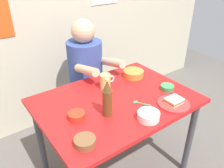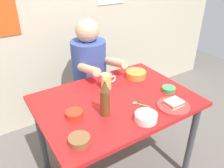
% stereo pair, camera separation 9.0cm
% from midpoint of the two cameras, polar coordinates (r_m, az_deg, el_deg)
% --- Properties ---
extents(dining_table, '(1.10, 0.80, 0.74)m').
position_cam_midpoint_polar(dining_table, '(1.69, -0.53, -6.44)').
color(dining_table, red).
rests_on(dining_table, ground).
extents(stool, '(0.34, 0.34, 0.45)m').
position_cam_midpoint_polar(stool, '(2.35, -7.25, -4.07)').
color(stool, '#4C4C51').
rests_on(stool, ground).
extents(person_seated, '(0.33, 0.56, 0.72)m').
position_cam_midpoint_polar(person_seated, '(2.14, -7.80, 5.16)').
color(person_seated, '#33478C').
rests_on(person_seated, stool).
extents(plate_orange, '(0.22, 0.22, 0.01)m').
position_cam_midpoint_polar(plate_orange, '(1.61, 13.60, -4.85)').
color(plate_orange, red).
rests_on(plate_orange, dining_table).
extents(sandwich, '(0.11, 0.09, 0.04)m').
position_cam_midpoint_polar(sandwich, '(1.60, 13.70, -4.11)').
color(sandwich, beige).
rests_on(sandwich, plate_orange).
extents(beer_mug, '(0.13, 0.08, 0.12)m').
position_cam_midpoint_polar(beer_mug, '(1.73, -3.12, 0.60)').
color(beer_mug, '#D1BC66').
rests_on(beer_mug, dining_table).
extents(beer_bottle, '(0.06, 0.06, 0.26)m').
position_cam_midpoint_polar(beer_bottle, '(1.41, -3.00, -3.86)').
color(beer_bottle, '#593819').
rests_on(beer_bottle, dining_table).
extents(sauce_bowl_chili, '(0.11, 0.11, 0.04)m').
position_cam_midpoint_polar(sauce_bowl_chili, '(1.46, -10.62, -7.72)').
color(sauce_bowl_chili, red).
rests_on(sauce_bowl_chili, dining_table).
extents(soup_bowl_orange, '(0.17, 0.17, 0.05)m').
position_cam_midpoint_polar(soup_bowl_orange, '(1.92, 4.03, 2.67)').
color(soup_bowl_orange, orange).
rests_on(soup_bowl_orange, dining_table).
extents(dip_bowl_green, '(0.10, 0.10, 0.03)m').
position_cam_midpoint_polar(dip_bowl_green, '(1.78, 12.21, -0.83)').
color(dip_bowl_green, '#388C4C').
rests_on(dip_bowl_green, dining_table).
extents(rice_bowl_white, '(0.14, 0.14, 0.05)m').
position_cam_midpoint_polar(rice_bowl_white, '(1.44, 7.33, -7.83)').
color(rice_bowl_white, silver).
rests_on(rice_bowl_white, dining_table).
extents(condiment_bowl_brown, '(0.12, 0.12, 0.04)m').
position_cam_midpoint_polar(condiment_bowl_brown, '(1.28, -8.89, -14.03)').
color(condiment_bowl_brown, brown).
rests_on(condiment_bowl_brown, dining_table).
extents(spoon, '(0.08, 0.11, 0.01)m').
position_cam_midpoint_polar(spoon, '(1.59, 5.01, -4.75)').
color(spoon, '#26A559').
rests_on(spoon, dining_table).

